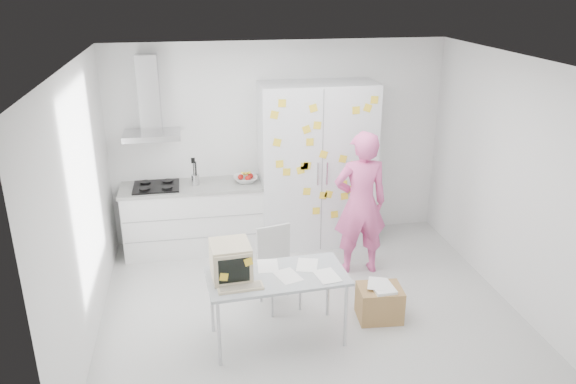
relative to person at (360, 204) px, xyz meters
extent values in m
cube|color=silver|center=(-0.79, -0.75, -0.91)|extent=(4.50, 4.00, 0.02)
cube|color=white|center=(-0.79, 1.25, 0.45)|extent=(4.50, 0.02, 2.70)
cube|color=white|center=(-3.04, -0.75, 0.45)|extent=(0.02, 4.00, 2.70)
cube|color=white|center=(1.46, -0.75, 0.45)|extent=(0.02, 4.00, 2.70)
cube|color=white|center=(-0.79, -0.75, 1.80)|extent=(4.50, 4.00, 0.02)
cube|color=white|center=(-1.99, 0.95, -0.46)|extent=(1.80, 0.60, 0.88)
cube|color=gray|center=(-1.99, 0.65, -0.32)|extent=(1.76, 0.01, 0.01)
cube|color=gray|center=(-1.99, 0.65, -0.60)|extent=(1.76, 0.01, 0.01)
cube|color=#9E9E99|center=(-1.99, 0.95, 0.00)|extent=(1.84, 0.63, 0.04)
cube|color=black|center=(-2.44, 0.95, 0.03)|extent=(0.58, 0.50, 0.03)
cylinder|color=black|center=(-2.58, 0.83, 0.06)|extent=(0.14, 0.14, 0.02)
cylinder|color=black|center=(-2.30, 0.83, 0.06)|extent=(0.14, 0.14, 0.02)
cylinder|color=black|center=(-2.58, 1.07, 0.06)|extent=(0.14, 0.14, 0.02)
cylinder|color=black|center=(-2.30, 1.07, 0.06)|extent=(0.14, 0.14, 0.02)
cylinder|color=silver|center=(-1.94, 0.95, 0.09)|extent=(0.10, 0.10, 0.14)
cylinder|color=black|center=(-1.95, 0.96, 0.19)|extent=(0.01, 0.01, 0.30)
cylinder|color=black|center=(-1.92, 0.94, 0.19)|extent=(0.01, 0.01, 0.30)
cylinder|color=black|center=(-1.93, 0.97, 0.19)|extent=(0.01, 0.01, 0.30)
cube|color=black|center=(-1.95, 0.96, 0.35)|extent=(0.05, 0.01, 0.07)
imported|color=white|center=(-1.29, 0.95, 0.06)|extent=(0.31, 0.31, 0.08)
sphere|color=#B2140F|center=(-1.35, 0.97, 0.09)|extent=(0.08, 0.08, 0.08)
sphere|color=#B2140F|center=(-1.26, 0.90, 0.09)|extent=(0.08, 0.08, 0.08)
sphere|color=#B2140F|center=(-1.22, 0.99, 0.09)|extent=(0.08, 0.08, 0.08)
cylinder|color=yellow|center=(-1.31, 0.97, 0.13)|extent=(0.09, 0.17, 0.10)
cylinder|color=yellow|center=(-1.28, 0.97, 0.13)|extent=(0.04, 0.17, 0.10)
cylinder|color=yellow|center=(-1.26, 0.97, 0.13)|extent=(0.08, 0.17, 0.10)
cube|color=silver|center=(-2.44, 1.00, 0.70)|extent=(0.70, 0.48, 0.07)
cube|color=silver|center=(-2.44, 1.12, 1.20)|extent=(0.26, 0.24, 0.95)
cube|color=silver|center=(-0.34, 0.93, 0.20)|extent=(1.50, 0.65, 2.20)
cube|color=slate|center=(-0.34, 0.60, 0.20)|extent=(0.01, 0.01, 2.16)
cube|color=silver|center=(-0.40, 0.59, 0.20)|extent=(0.02, 0.02, 0.30)
cube|color=silver|center=(-0.28, 0.59, 0.20)|extent=(0.02, 0.02, 0.30)
cube|color=yellow|center=(0.08, 0.59, 1.00)|extent=(0.10, 0.00, 0.10)
cube|color=yellow|center=(0.23, 0.59, 1.03)|extent=(0.12, 0.00, 0.12)
cube|color=yellow|center=(0.33, 0.59, 0.15)|extent=(0.12, 0.00, 0.12)
cube|color=yellow|center=(-0.57, 0.59, 0.31)|extent=(0.10, 0.00, 0.10)
cube|color=yellow|center=(-0.32, 0.59, 0.45)|extent=(0.12, 0.00, 0.12)
cube|color=yellow|center=(0.04, 0.59, -0.04)|extent=(0.12, 0.00, 0.12)
cube|color=yellow|center=(-0.53, 0.59, -0.03)|extent=(0.10, 0.00, 0.10)
cube|color=yellow|center=(-0.47, 0.59, 1.05)|extent=(0.12, 0.00, 0.12)
cube|color=yellow|center=(-0.24, 0.59, -0.09)|extent=(0.12, 0.00, 0.12)
cube|color=yellow|center=(0.07, 0.59, 0.29)|extent=(0.12, 0.00, 0.12)
cube|color=yellow|center=(-0.05, 0.59, 0.04)|extent=(0.10, 0.00, 0.10)
cube|color=yellow|center=(-0.55, 0.59, 0.79)|extent=(0.12, 0.00, 0.12)
cube|color=yellow|center=(-0.80, 0.59, 0.25)|extent=(0.10, 0.00, 0.10)
cube|color=yellow|center=(-0.89, 0.59, 0.36)|extent=(0.10, 0.00, 0.10)
cube|color=yellow|center=(-0.95, 0.59, 0.99)|extent=(0.11, 0.00, 0.11)
cube|color=yellow|center=(-0.41, 0.59, -0.31)|extent=(0.10, 0.00, 0.10)
cube|color=yellow|center=(-0.53, 0.59, 0.32)|extent=(0.11, 0.00, 0.11)
cube|color=yellow|center=(0.20, 0.59, -0.31)|extent=(0.11, 0.00, 0.11)
cube|color=yellow|center=(0.31, 0.59, 1.13)|extent=(0.10, 0.00, 0.10)
cube|color=yellow|center=(-0.50, 0.59, 0.63)|extent=(0.10, 0.00, 0.10)
cube|color=yellow|center=(-0.62, 0.59, 0.26)|extent=(0.11, 0.00, 0.11)
cube|color=yellow|center=(-0.16, 0.59, -0.38)|extent=(0.10, 0.00, 0.10)
cube|color=yellow|center=(-0.85, 0.59, 1.13)|extent=(0.10, 0.00, 0.10)
cube|color=yellow|center=(-0.92, 0.59, 0.64)|extent=(0.12, 0.00, 0.12)
cube|color=yellow|center=(-0.03, 0.59, -0.13)|extent=(0.11, 0.00, 0.11)
cube|color=yellow|center=(-0.41, 0.59, 0.84)|extent=(0.11, 0.00, 0.11)
cube|color=yellow|center=(-0.07, 0.59, 0.38)|extent=(0.11, 0.00, 0.11)
cube|color=yellow|center=(-0.32, 0.59, -0.10)|extent=(0.11, 0.00, 0.11)
imported|color=#EA5B9F|center=(0.00, 0.00, 0.00)|extent=(0.66, 0.44, 1.80)
cube|color=#AEB4BA|center=(-1.22, -1.24, -0.18)|extent=(1.40, 0.77, 0.03)
cylinder|color=silver|center=(-1.82, -1.56, -0.55)|extent=(0.04, 0.04, 0.70)
cylinder|color=silver|center=(-0.58, -1.48, -0.55)|extent=(0.04, 0.04, 0.70)
cylinder|color=silver|center=(-1.85, -1.00, -0.55)|extent=(0.04, 0.04, 0.70)
cylinder|color=silver|center=(-0.61, -0.91, -0.55)|extent=(0.04, 0.04, 0.70)
cube|color=beige|center=(-1.66, -1.19, 0.01)|extent=(0.39, 0.41, 0.35)
cube|color=beige|center=(-1.64, -1.39, 0.01)|extent=(0.35, 0.04, 0.31)
cube|color=black|center=(-1.64, -1.40, 0.01)|extent=(0.29, 0.03, 0.24)
cube|color=yellow|center=(-1.74, -1.42, -0.04)|extent=(0.09, 0.01, 0.09)
cube|color=yellow|center=(-1.51, -1.40, 0.09)|extent=(0.09, 0.01, 0.09)
cube|color=beige|center=(-1.59, -1.44, -0.15)|extent=(0.44, 0.17, 0.02)
cube|color=gray|center=(-1.59, -1.44, -0.14)|extent=(0.39, 0.13, 0.01)
cube|color=white|center=(-1.12, -1.28, -0.17)|extent=(0.28, 0.34, 0.00)
cube|color=white|center=(-0.88, -1.10, -0.16)|extent=(0.28, 0.33, 0.00)
cube|color=white|center=(-0.74, -1.35, -0.16)|extent=(0.25, 0.32, 0.00)
cube|color=white|center=(-1.28, -1.05, -0.16)|extent=(0.23, 0.30, 0.00)
cube|color=beige|center=(-1.09, -0.65, -0.46)|extent=(0.49, 0.49, 0.04)
cube|color=beige|center=(-1.13, -0.47, -0.22)|extent=(0.38, 0.12, 0.45)
cylinder|color=#B9B9BE|center=(-1.21, -0.85, -0.69)|extent=(0.03, 0.03, 0.42)
cylinder|color=#B9B9BE|center=(-0.89, -0.77, -0.69)|extent=(0.03, 0.03, 0.42)
cylinder|color=#B9B9BE|center=(-1.29, -0.53, -0.69)|extent=(0.03, 0.03, 0.42)
cylinder|color=#B9B9BE|center=(-0.97, -0.45, -0.69)|extent=(0.03, 0.03, 0.42)
cube|color=#AA8049|center=(-0.08, -1.07, -0.72)|extent=(0.48, 0.40, 0.37)
cube|color=white|center=(-0.06, -1.09, -0.52)|extent=(0.23, 0.30, 0.03)
cube|color=white|center=(-0.10, -1.03, -0.50)|extent=(0.28, 0.32, 0.00)
camera|label=1|loc=(-1.95, -5.99, 2.54)|focal=35.00mm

